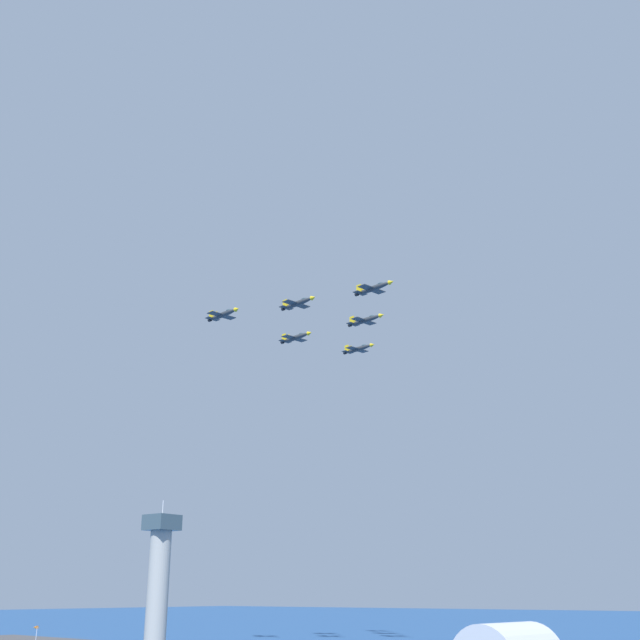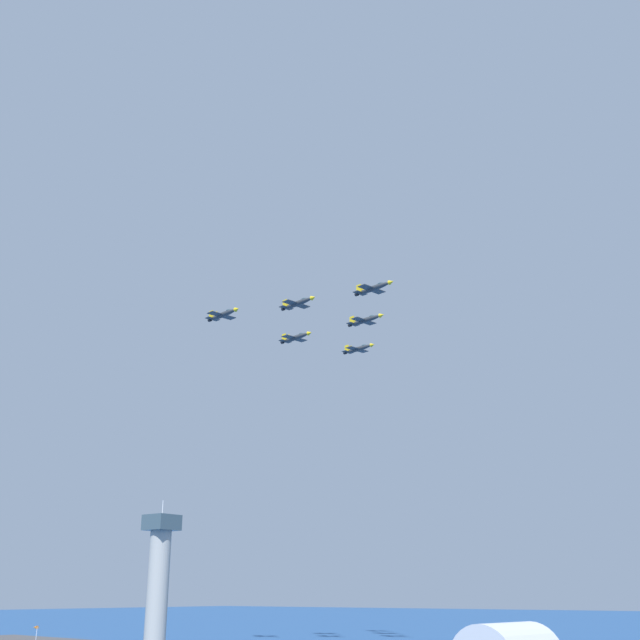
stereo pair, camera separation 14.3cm
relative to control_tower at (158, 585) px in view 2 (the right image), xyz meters
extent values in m
cylinder|color=#9E9E99|center=(0.00, 0.00, -2.73)|extent=(4.40, 4.40, 27.23)
cube|color=#384C56|center=(0.00, 0.00, 12.49)|extent=(6.00, 6.00, 3.20)
cylinder|color=silver|center=(0.00, 0.00, 15.59)|extent=(0.16, 0.16, 3.00)
cylinder|color=silver|center=(74.87, -23.89, -13.35)|extent=(0.16, 0.16, 6.00)
cone|color=orange|center=(75.77, -23.89, -10.55)|extent=(1.80, 0.90, 0.90)
ellipsoid|color=#2D3338|center=(-5.96, -74.09, 86.67)|extent=(13.37, 3.84, 1.71)
cone|color=gold|center=(-13.25, -72.89, 86.67)|extent=(1.92, 1.71, 1.45)
ellipsoid|color=#334751|center=(-8.84, -73.61, 87.31)|extent=(2.45, 1.63, 0.99)
cube|color=#2D3338|center=(-5.30, -74.19, 86.58)|extent=(4.53, 9.84, 0.17)
cube|color=gold|center=(-5.99, -78.40, 86.63)|extent=(2.80, 1.10, 0.20)
cube|color=gold|center=(-4.61, -69.99, 86.63)|extent=(2.80, 1.10, 0.20)
cube|color=#2D3338|center=(-0.46, -74.99, 86.67)|extent=(2.80, 4.83, 0.17)
cube|color=gold|center=(-0.86, -75.79, 87.91)|extent=(1.91, 0.53, 2.46)
cube|color=gold|center=(-0.58, -74.11, 87.91)|extent=(1.91, 0.53, 2.46)
cylinder|color=black|center=(0.96, -75.22, 86.67)|extent=(1.13, 1.33, 1.19)
ellipsoid|color=#2D3338|center=(9.14, -91.82, 84.27)|extent=(13.36, 3.66, 1.70)
cone|color=gold|center=(1.84, -90.72, 84.27)|extent=(1.90, 1.69, 1.45)
ellipsoid|color=#334751|center=(6.25, -91.39, 84.91)|extent=(2.44, 1.60, 0.99)
cube|color=#2D3338|center=(9.79, -91.92, 84.18)|extent=(4.41, 9.81, 0.17)
cube|color=gold|center=(9.16, -96.13, 84.23)|extent=(2.79, 1.06, 0.20)
cube|color=gold|center=(10.43, -87.71, 84.23)|extent=(2.79, 1.06, 0.20)
cube|color=#2D3338|center=(14.64, -92.65, 84.27)|extent=(2.74, 4.80, 0.17)
cube|color=gold|center=(14.25, -93.45, 85.50)|extent=(1.91, 0.51, 2.46)
cube|color=gold|center=(14.51, -91.77, 85.50)|extent=(1.91, 0.51, 2.46)
cylinder|color=black|center=(16.07, -92.86, 84.27)|extent=(1.11, 1.32, 1.19)
ellipsoid|color=#2D3338|center=(13.98, -62.05, 82.68)|extent=(12.88, 3.75, 1.64)
cone|color=gold|center=(6.95, -60.86, 82.68)|extent=(1.85, 1.65, 1.40)
ellipsoid|color=#334751|center=(11.20, -61.58, 83.30)|extent=(2.37, 1.58, 0.96)
cube|color=#2D3338|center=(14.61, -62.15, 82.59)|extent=(4.40, 9.49, 0.16)
cube|color=gold|center=(13.93, -66.21, 82.63)|extent=(2.70, 1.07, 0.20)
cube|color=gold|center=(15.29, -58.10, 82.63)|extent=(2.70, 1.07, 0.20)
cube|color=#2D3338|center=(19.27, -62.94, 82.68)|extent=(2.71, 4.66, 0.16)
cube|color=gold|center=(18.89, -63.71, 83.87)|extent=(1.84, 0.52, 2.38)
cube|color=gold|center=(19.16, -62.08, 83.87)|extent=(1.84, 0.52, 2.38)
cylinder|color=black|center=(20.64, -63.17, 82.68)|extent=(1.09, 1.29, 1.15)
ellipsoid|color=#2D3338|center=(24.23, -109.55, 81.35)|extent=(12.82, 3.75, 1.64)
cone|color=gold|center=(17.24, -108.36, 81.35)|extent=(1.85, 1.65, 1.39)
ellipsoid|color=#334751|center=(21.47, -109.08, 81.97)|extent=(2.36, 1.58, 0.95)
cube|color=#2D3338|center=(24.86, -109.66, 81.26)|extent=(4.39, 9.45, 0.16)
cube|color=gold|center=(24.17, -113.69, 81.31)|extent=(2.69, 1.07, 0.20)
cube|color=gold|center=(25.55, -105.63, 81.31)|extent=(2.69, 1.07, 0.20)
cube|color=#2D3338|center=(29.50, -110.45, 81.35)|extent=(2.70, 4.64, 0.16)
cube|color=gold|center=(29.11, -111.21, 82.53)|extent=(1.83, 0.52, 2.36)
cube|color=gold|center=(29.39, -109.60, 82.53)|extent=(1.83, 0.52, 2.36)
cylinder|color=black|center=(30.86, -110.68, 81.35)|extent=(1.09, 1.28, 1.15)
ellipsoid|color=#2D3338|center=(33.91, -50.00, 79.87)|extent=(12.97, 3.77, 1.65)
cone|color=gold|center=(26.84, -48.81, 79.87)|extent=(1.87, 1.66, 1.41)
ellipsoid|color=#334751|center=(31.12, -49.53, 80.49)|extent=(2.38, 1.59, 0.97)
cube|color=#2D3338|center=(34.55, -50.11, 79.78)|extent=(4.43, 9.56, 0.17)
cube|color=gold|center=(33.86, -54.19, 79.83)|extent=(2.72, 1.08, 0.20)
cube|color=gold|center=(35.23, -46.03, 79.83)|extent=(2.72, 1.08, 0.20)
cube|color=#2D3338|center=(39.24, -50.90, 79.87)|extent=(2.73, 4.69, 0.17)
cube|color=gold|center=(38.85, -51.68, 81.07)|extent=(1.85, 0.52, 2.39)
cube|color=gold|center=(39.13, -50.05, 81.07)|extent=(1.85, 0.52, 2.39)
cylinder|color=black|center=(40.62, -51.14, 79.87)|extent=(1.10, 1.30, 1.16)
ellipsoid|color=#2D3338|center=(29.07, -79.78, 78.99)|extent=(12.81, 3.83, 1.64)
cone|color=gold|center=(22.09, -78.54, 78.99)|extent=(1.85, 1.65, 1.39)
ellipsoid|color=#334751|center=(26.32, -79.29, 79.60)|extent=(2.36, 1.59, 0.95)
cube|color=#2D3338|center=(29.70, -79.89, 78.90)|extent=(4.45, 9.46, 0.16)
cube|color=gold|center=(28.98, -83.92, 78.95)|extent=(2.69, 1.08, 0.20)
cube|color=gold|center=(30.41, -75.86, 78.95)|extent=(2.69, 1.08, 0.20)
cube|color=#2D3338|center=(34.33, -80.71, 78.99)|extent=(2.73, 4.64, 0.16)
cube|color=gold|center=(33.94, -81.47, 80.17)|extent=(1.83, 0.53, 2.36)
cube|color=gold|center=(34.23, -79.86, 80.17)|extent=(1.83, 0.53, 2.36)
cylinder|color=black|center=(35.69, -80.95, 78.99)|extent=(1.09, 1.29, 1.14)
camera|label=1|loc=(-131.45, 117.94, -1.58)|focal=45.07mm
camera|label=2|loc=(-131.56, 117.85, -1.58)|focal=45.07mm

